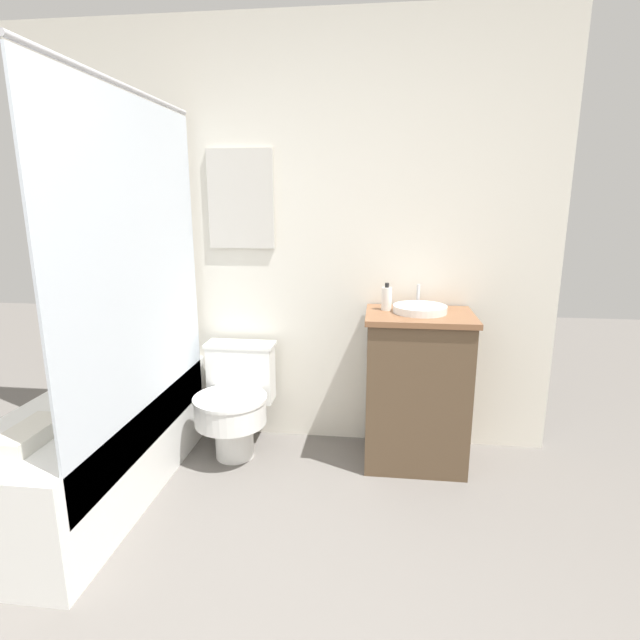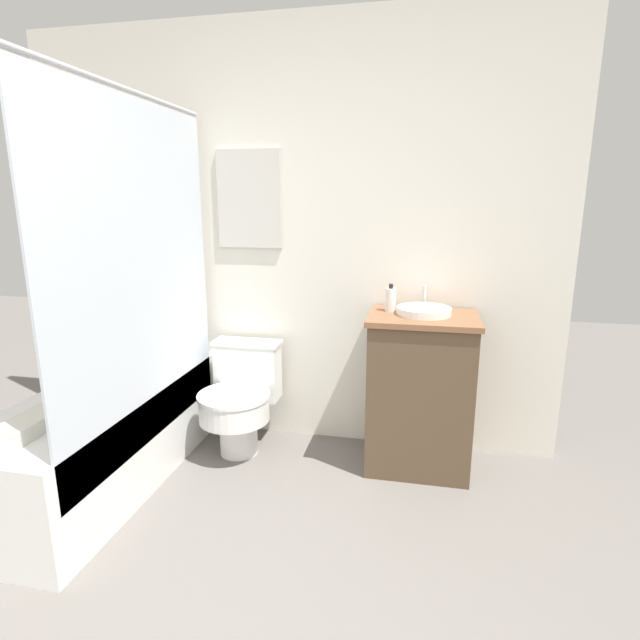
# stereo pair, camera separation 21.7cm
# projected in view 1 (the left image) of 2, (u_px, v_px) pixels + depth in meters

# --- Properties ---
(wall_back) EXTENTS (3.25, 0.07, 2.50)m
(wall_back) POSITION_uv_depth(u_px,v_px,m) (280.00, 240.00, 3.00)
(wall_back) COLOR silver
(wall_back) RESTS_ON ground_plane
(shower_area) EXTENTS (0.62, 1.52, 1.98)m
(shower_area) POSITION_uv_depth(u_px,v_px,m) (100.00, 437.00, 2.56)
(shower_area) COLOR white
(shower_area) RESTS_ON ground_plane
(toilet) EXTENTS (0.42, 0.54, 0.65)m
(toilet) POSITION_uv_depth(u_px,v_px,m) (235.00, 400.00, 2.96)
(toilet) COLOR white
(toilet) RESTS_ON ground_plane
(vanity) EXTENTS (0.59, 0.46, 0.89)m
(vanity) POSITION_uv_depth(u_px,v_px,m) (416.00, 389.00, 2.83)
(vanity) COLOR brown
(vanity) RESTS_ON ground_plane
(sink) EXTENTS (0.29, 0.33, 0.13)m
(sink) POSITION_uv_depth(u_px,v_px,m) (420.00, 309.00, 2.75)
(sink) COLOR white
(sink) RESTS_ON vanity
(soap_bottle) EXTENTS (0.06, 0.06, 0.15)m
(soap_bottle) POSITION_uv_depth(u_px,v_px,m) (387.00, 298.00, 2.80)
(soap_bottle) COLOR silver
(soap_bottle) RESTS_ON vanity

